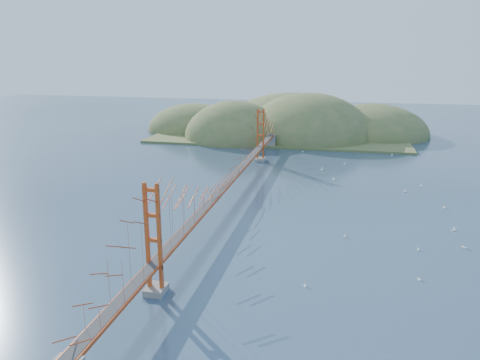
% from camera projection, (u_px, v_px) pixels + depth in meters
% --- Properties ---
extents(ground, '(320.00, 320.00, 0.00)m').
position_uv_depth(ground, '(227.00, 203.00, 75.99)').
color(ground, '#293C53').
rests_on(ground, ground).
extents(bridge, '(2.20, 94.40, 12.00)m').
position_uv_depth(bridge, '(227.00, 160.00, 74.28)').
color(bridge, gray).
rests_on(bridge, ground).
extents(far_headlands, '(84.00, 58.00, 25.00)m').
position_uv_depth(far_headlands, '(290.00, 133.00, 139.94)').
color(far_headlands, olive).
rests_on(far_headlands, ground).
extents(sailboat_10, '(0.53, 0.53, 0.57)m').
position_uv_depth(sailboat_10, '(305.00, 285.00, 49.08)').
color(sailboat_10, white).
rests_on(sailboat_10, ground).
extents(sailboat_15, '(0.47, 0.58, 0.69)m').
position_uv_depth(sailboat_15, '(392.00, 155.00, 109.31)').
color(sailboat_15, white).
rests_on(sailboat_15, ground).
extents(sailboat_12, '(0.55, 0.48, 0.63)m').
position_uv_depth(sailboat_12, '(303.00, 151.00, 113.68)').
color(sailboat_12, white).
rests_on(sailboat_12, ground).
extents(sailboat_14, '(0.44, 0.53, 0.62)m').
position_uv_depth(sailboat_14, '(418.00, 249.00, 57.93)').
color(sailboat_14, white).
rests_on(sailboat_14, ground).
extents(sailboat_7, '(0.57, 0.57, 0.62)m').
position_uv_depth(sailboat_7, '(345.00, 163.00, 101.55)').
color(sailboat_7, white).
rests_on(sailboat_7, ground).
extents(sailboat_16, '(0.70, 0.70, 0.74)m').
position_uv_depth(sailboat_16, '(334.00, 179.00, 89.50)').
color(sailboat_16, white).
rests_on(sailboat_16, ground).
extents(sailboat_0, '(0.53, 0.57, 0.64)m').
position_uv_depth(sailboat_0, '(345.00, 236.00, 61.95)').
color(sailboat_0, white).
rests_on(sailboat_0, ground).
extents(sailboat_2, '(0.70, 0.70, 0.75)m').
position_uv_depth(sailboat_2, '(464.00, 247.00, 58.54)').
color(sailboat_2, white).
rests_on(sailboat_2, ground).
extents(sailboat_6, '(0.52, 0.52, 0.56)m').
position_uv_depth(sailboat_6, '(419.00, 279.00, 50.42)').
color(sailboat_6, white).
rests_on(sailboat_6, ground).
extents(sailboat_13, '(0.64, 0.64, 0.72)m').
position_uv_depth(sailboat_13, '(454.00, 230.00, 64.13)').
color(sailboat_13, white).
rests_on(sailboat_13, ground).
extents(sailboat_3, '(0.64, 0.64, 0.69)m').
position_uv_depth(sailboat_3, '(322.00, 169.00, 96.59)').
color(sailboat_3, white).
rests_on(sailboat_3, ground).
extents(sailboat_8, '(0.68, 0.68, 0.72)m').
position_uv_depth(sailboat_8, '(405.00, 191.00, 81.54)').
color(sailboat_8, white).
rests_on(sailboat_8, ground).
extents(sailboat_1, '(0.67, 0.67, 0.72)m').
position_uv_depth(sailboat_1, '(444.00, 207.00, 73.44)').
color(sailboat_1, white).
rests_on(sailboat_1, ground).
extents(sailboat_extra_0, '(0.51, 0.53, 0.60)m').
position_uv_depth(sailboat_extra_0, '(421.00, 185.00, 85.32)').
color(sailboat_extra_0, white).
rests_on(sailboat_extra_0, ground).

